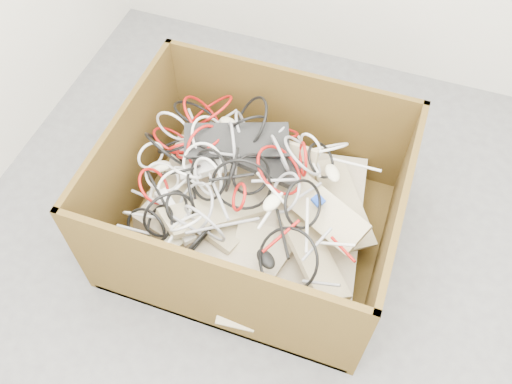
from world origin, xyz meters
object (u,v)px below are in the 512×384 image
(power_strip_right, at_px, (175,216))
(power_strip_left, at_px, (217,164))
(cardboard_box, at_px, (251,215))
(vga_plug, at_px, (318,201))

(power_strip_right, bearing_deg, power_strip_left, 111.51)
(power_strip_left, bearing_deg, power_strip_right, -135.76)
(cardboard_box, height_order, power_strip_left, cardboard_box)
(cardboard_box, height_order, power_strip_right, cardboard_box)
(power_strip_right, bearing_deg, cardboard_box, 77.63)
(power_strip_right, height_order, vga_plug, vga_plug)
(vga_plug, bearing_deg, power_strip_left, -153.92)
(cardboard_box, xyz_separation_m, power_strip_right, (-0.24, -0.21, 0.17))
(power_strip_left, height_order, power_strip_right, power_strip_left)
(cardboard_box, height_order, vga_plug, cardboard_box)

